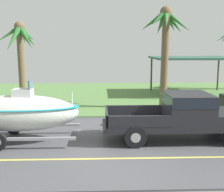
# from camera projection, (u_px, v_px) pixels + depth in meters

# --- Properties ---
(ground) EXTENTS (36.00, 22.00, 0.11)m
(ground) POSITION_uv_depth(u_px,v_px,m) (116.00, 102.00, 19.87)
(ground) COLOR #4C4C51
(pickup_truck_towing) EXTENTS (5.81, 2.09, 1.83)m
(pickup_truck_towing) POSITION_uv_depth(u_px,v_px,m) (186.00, 114.00, 11.69)
(pickup_truck_towing) COLOR black
(pickup_truck_towing) RESTS_ON ground
(boat_on_trailer) EXTENTS (5.79, 2.24, 2.37)m
(boat_on_trailer) POSITION_uv_depth(u_px,v_px,m) (17.00, 113.00, 11.42)
(boat_on_trailer) COLOR gray
(boat_on_trailer) RESTS_ON ground
(carport_awning) EXTENTS (6.01, 4.72, 2.84)m
(carport_awning) POSITION_uv_depth(u_px,v_px,m) (193.00, 59.00, 22.24)
(carport_awning) COLOR #4C4238
(carport_awning) RESTS_ON ground
(palm_tree_near_left) EXTENTS (2.69, 3.23, 5.82)m
(palm_tree_near_left) POSITION_uv_depth(u_px,v_px,m) (165.00, 33.00, 16.81)
(palm_tree_near_left) COLOR brown
(palm_tree_near_left) RESTS_ON ground
(palm_tree_near_right) EXTENTS (2.53, 3.43, 5.12)m
(palm_tree_near_right) POSITION_uv_depth(u_px,v_px,m) (20.00, 44.00, 18.31)
(palm_tree_near_right) COLOR brown
(palm_tree_near_right) RESTS_ON ground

